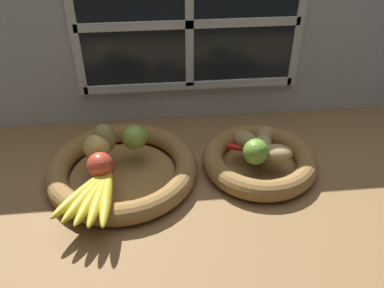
{
  "coord_description": "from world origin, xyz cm",
  "views": [
    {
      "loc": [
        -10.52,
        -82.37,
        68.09
      ],
      "look_at": [
        -2.12,
        -0.42,
        9.59
      ],
      "focal_mm": 37.22,
      "sensor_mm": 36.0,
      "label": 1
    }
  ],
  "objects_px": {
    "apple_green_back": "(135,138)",
    "banana_bunch_front": "(94,195)",
    "fruit_bowl_left": "(122,170)",
    "apple_red_front": "(100,165)",
    "potato_oblong": "(245,140)",
    "chili_pepper": "(254,151)",
    "apple_golden_left": "(97,147)",
    "potato_large": "(261,146)",
    "fruit_bowl_right": "(260,161)",
    "lime_near": "(256,152)",
    "pear_brown": "(104,139)",
    "potato_back": "(265,135)",
    "potato_small": "(277,153)"
  },
  "relations": [
    {
      "from": "fruit_bowl_left",
      "to": "apple_golden_left",
      "type": "relative_size",
      "value": 5.83
    },
    {
      "from": "fruit_bowl_left",
      "to": "potato_oblong",
      "type": "distance_m",
      "value": 0.33
    },
    {
      "from": "fruit_bowl_right",
      "to": "potato_small",
      "type": "xyz_separation_m",
      "value": [
        0.03,
        -0.03,
        0.05
      ]
    },
    {
      "from": "potato_large",
      "to": "potato_oblong",
      "type": "bearing_deg",
      "value": 142.13
    },
    {
      "from": "apple_red_front",
      "to": "potato_back",
      "type": "height_order",
      "value": "apple_red_front"
    },
    {
      "from": "fruit_bowl_left",
      "to": "banana_bunch_front",
      "type": "relative_size",
      "value": 1.94
    },
    {
      "from": "apple_red_front",
      "to": "chili_pepper",
      "type": "bearing_deg",
      "value": 6.88
    },
    {
      "from": "fruit_bowl_right",
      "to": "chili_pepper",
      "type": "relative_size",
      "value": 2.14
    },
    {
      "from": "chili_pepper",
      "to": "potato_oblong",
      "type": "bearing_deg",
      "value": 141.79
    },
    {
      "from": "banana_bunch_front",
      "to": "potato_oblong",
      "type": "xyz_separation_m",
      "value": [
        0.38,
        0.16,
        0.01
      ]
    },
    {
      "from": "banana_bunch_front",
      "to": "lime_near",
      "type": "bearing_deg",
      "value": 13.86
    },
    {
      "from": "pear_brown",
      "to": "chili_pepper",
      "type": "relative_size",
      "value": 0.57
    },
    {
      "from": "apple_green_back",
      "to": "chili_pepper",
      "type": "height_order",
      "value": "apple_green_back"
    },
    {
      "from": "banana_bunch_front",
      "to": "potato_small",
      "type": "relative_size",
      "value": 2.51
    },
    {
      "from": "fruit_bowl_right",
      "to": "potato_oblong",
      "type": "relative_size",
      "value": 4.1
    },
    {
      "from": "apple_red_front",
      "to": "chili_pepper",
      "type": "relative_size",
      "value": 0.45
    },
    {
      "from": "fruit_bowl_left",
      "to": "banana_bunch_front",
      "type": "xyz_separation_m",
      "value": [
        -0.05,
        -0.14,
        0.04
      ]
    },
    {
      "from": "apple_red_front",
      "to": "chili_pepper",
      "type": "height_order",
      "value": "apple_red_front"
    },
    {
      "from": "potato_small",
      "to": "potato_back",
      "type": "bearing_deg",
      "value": 98.97
    },
    {
      "from": "fruit_bowl_right",
      "to": "lime_near",
      "type": "relative_size",
      "value": 4.63
    },
    {
      "from": "pear_brown",
      "to": "potato_large",
      "type": "relative_size",
      "value": 1.23
    },
    {
      "from": "fruit_bowl_left",
      "to": "lime_near",
      "type": "relative_size",
      "value": 5.91
    },
    {
      "from": "apple_golden_left",
      "to": "apple_red_front",
      "type": "height_order",
      "value": "apple_golden_left"
    },
    {
      "from": "fruit_bowl_right",
      "to": "potato_large",
      "type": "relative_size",
      "value": 4.57
    },
    {
      "from": "fruit_bowl_left",
      "to": "pear_brown",
      "type": "xyz_separation_m",
      "value": [
        -0.04,
        0.05,
        0.07
      ]
    },
    {
      "from": "banana_bunch_front",
      "to": "potato_back",
      "type": "bearing_deg",
      "value": 22.44
    },
    {
      "from": "fruit_bowl_left",
      "to": "apple_red_front",
      "type": "distance_m",
      "value": 0.09
    },
    {
      "from": "potato_small",
      "to": "lime_near",
      "type": "xyz_separation_m",
      "value": [
        -0.06,
        -0.01,
        0.01
      ]
    },
    {
      "from": "apple_golden_left",
      "to": "lime_near",
      "type": "relative_size",
      "value": 1.01
    },
    {
      "from": "fruit_bowl_left",
      "to": "apple_golden_left",
      "type": "xyz_separation_m",
      "value": [
        -0.06,
        0.02,
        0.06
      ]
    },
    {
      "from": "apple_green_back",
      "to": "banana_bunch_front",
      "type": "height_order",
      "value": "apple_green_back"
    },
    {
      "from": "banana_bunch_front",
      "to": "potato_back",
      "type": "xyz_separation_m",
      "value": [
        0.44,
        0.18,
        0.01
      ]
    },
    {
      "from": "banana_bunch_front",
      "to": "potato_small",
      "type": "bearing_deg",
      "value": 12.94
    },
    {
      "from": "apple_golden_left",
      "to": "pear_brown",
      "type": "height_order",
      "value": "pear_brown"
    },
    {
      "from": "pear_brown",
      "to": "chili_pepper",
      "type": "bearing_deg",
      "value": -7.77
    },
    {
      "from": "apple_red_front",
      "to": "banana_bunch_front",
      "type": "bearing_deg",
      "value": -96.19
    },
    {
      "from": "apple_golden_left",
      "to": "potato_oblong",
      "type": "height_order",
      "value": "apple_golden_left"
    },
    {
      "from": "apple_red_front",
      "to": "pear_brown",
      "type": "xyz_separation_m",
      "value": [
        0.0,
        0.1,
        0.01
      ]
    },
    {
      "from": "apple_red_front",
      "to": "potato_large",
      "type": "height_order",
      "value": "apple_red_front"
    },
    {
      "from": "apple_green_back",
      "to": "lime_near",
      "type": "xyz_separation_m",
      "value": [
        0.3,
        -0.09,
        -0.0
      ]
    },
    {
      "from": "pear_brown",
      "to": "lime_near",
      "type": "distance_m",
      "value": 0.39
    },
    {
      "from": "fruit_bowl_right",
      "to": "lime_near",
      "type": "xyz_separation_m",
      "value": [
        -0.03,
        -0.04,
        0.06
      ]
    },
    {
      "from": "fruit_bowl_left",
      "to": "fruit_bowl_right",
      "type": "height_order",
      "value": "same"
    },
    {
      "from": "apple_golden_left",
      "to": "potato_large",
      "type": "bearing_deg",
      "value": -2.59
    },
    {
      "from": "banana_bunch_front",
      "to": "potato_oblong",
      "type": "relative_size",
      "value": 2.69
    },
    {
      "from": "potato_large",
      "to": "potato_oblong",
      "type": "distance_m",
      "value": 0.05
    },
    {
      "from": "lime_near",
      "to": "apple_green_back",
      "type": "bearing_deg",
      "value": 162.77
    },
    {
      "from": "potato_small",
      "to": "potato_oblong",
      "type": "xyz_separation_m",
      "value": [
        -0.07,
        0.06,
        0.0
      ]
    },
    {
      "from": "apple_red_front",
      "to": "potato_oblong",
      "type": "distance_m",
      "value": 0.38
    },
    {
      "from": "potato_back",
      "to": "potato_small",
      "type": "xyz_separation_m",
      "value": [
        0.01,
        -0.08,
        -0.0
      ]
    }
  ]
}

